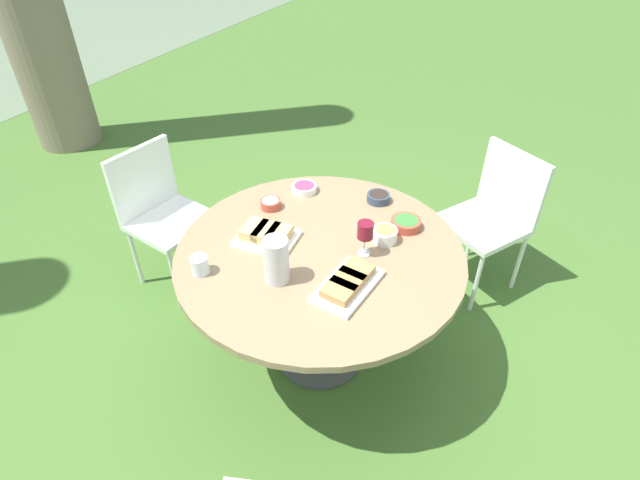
# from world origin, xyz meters

# --- Properties ---
(ground_plane) EXTENTS (40.00, 40.00, 0.00)m
(ground_plane) POSITION_xyz_m (0.00, 0.00, 0.00)
(ground_plane) COLOR #446B2B
(dining_table) EXTENTS (1.36, 1.36, 0.75)m
(dining_table) POSITION_xyz_m (0.00, 0.00, 0.65)
(dining_table) COLOR #4C4C51
(dining_table) RESTS_ON ground_plane
(chair_near_left) EXTENTS (0.59, 0.59, 0.89)m
(chair_near_left) POSITION_xyz_m (1.06, -0.63, 0.52)
(chair_near_left) COLOR white
(chair_near_left) RESTS_ON ground_plane
(chair_near_right) EXTENTS (0.50, 0.48, 0.89)m
(chair_near_right) POSITION_xyz_m (0.17, 1.18, 0.52)
(chair_near_right) COLOR white
(chair_near_right) RESTS_ON ground_plane
(water_pitcher) EXTENTS (0.12, 0.11, 0.21)m
(water_pitcher) POSITION_xyz_m (-0.26, 0.07, 0.86)
(water_pitcher) COLOR silver
(water_pitcher) RESTS_ON dining_table
(wine_glass) EXTENTS (0.08, 0.08, 0.18)m
(wine_glass) POSITION_xyz_m (0.07, -0.19, 0.88)
(wine_glass) COLOR silver
(wine_glass) RESTS_ON dining_table
(platter_bread_main) EXTENTS (0.25, 0.31, 0.07)m
(platter_bread_main) POSITION_xyz_m (-0.05, 0.26, 0.78)
(platter_bread_main) COLOR white
(platter_bread_main) RESTS_ON dining_table
(platter_charcuterie) EXTENTS (0.35, 0.23, 0.06)m
(platter_charcuterie) POSITION_xyz_m (-0.17, -0.22, 0.78)
(platter_charcuterie) COLOR white
(platter_charcuterie) RESTS_ON dining_table
(bowl_fries) EXTENTS (0.12, 0.12, 0.07)m
(bowl_fries) POSITION_xyz_m (0.21, -0.24, 0.79)
(bowl_fries) COLOR white
(bowl_fries) RESTS_ON dining_table
(bowl_salad) EXTENTS (0.15, 0.15, 0.05)m
(bowl_salad) POSITION_xyz_m (0.35, -0.30, 0.77)
(bowl_salad) COLOR #B74733
(bowl_salad) RESTS_ON dining_table
(bowl_olives) EXTENTS (0.12, 0.12, 0.05)m
(bowl_olives) POSITION_xyz_m (0.51, -0.09, 0.77)
(bowl_olives) COLOR #334256
(bowl_olives) RESTS_ON dining_table
(bowl_dip_red) EXTENTS (0.14, 0.14, 0.04)m
(bowl_dip_red) POSITION_xyz_m (0.42, 0.31, 0.77)
(bowl_dip_red) COLOR white
(bowl_dip_red) RESTS_ON dining_table
(bowl_dip_cream) EXTENTS (0.10, 0.10, 0.05)m
(bowl_dip_cream) POSITION_xyz_m (0.20, 0.39, 0.77)
(bowl_dip_cream) COLOR #B74733
(bowl_dip_cream) RESTS_ON dining_table
(cup_water_near) EXTENTS (0.08, 0.08, 0.09)m
(cup_water_near) POSITION_xyz_m (-0.38, 0.40, 0.79)
(cup_water_near) COLOR silver
(cup_water_near) RESTS_ON dining_table
(handbag) EXTENTS (0.30, 0.14, 0.37)m
(handbag) POSITION_xyz_m (1.21, 0.34, 0.13)
(handbag) COLOR maroon
(handbag) RESTS_ON ground_plane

